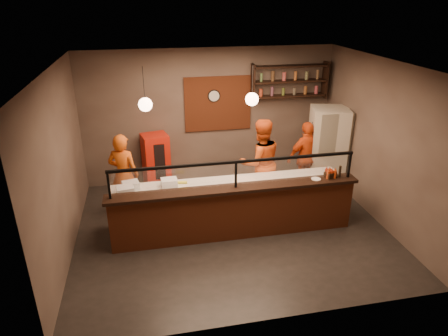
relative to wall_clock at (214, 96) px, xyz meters
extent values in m
plane|color=black|center=(-0.10, -2.46, -2.10)|extent=(6.00, 6.00, 0.00)
plane|color=#352F29|center=(-0.10, -2.46, 1.10)|extent=(6.00, 6.00, 0.00)
plane|color=#69594D|center=(-0.10, 0.04, -0.50)|extent=(6.00, 0.00, 6.00)
plane|color=#69594D|center=(-3.10, -2.46, -0.50)|extent=(0.00, 5.00, 5.00)
plane|color=#69594D|center=(2.90, -2.46, -0.50)|extent=(0.00, 5.00, 5.00)
plane|color=#69594D|center=(-0.10, -4.96, -0.50)|extent=(6.00, 0.00, 6.00)
cube|color=brown|center=(0.10, 0.01, -0.20)|extent=(1.60, 0.04, 1.30)
cube|color=brown|center=(-0.10, -2.76, -1.60)|extent=(4.60, 0.25, 1.00)
cube|color=black|center=(-0.10, -2.76, -1.07)|extent=(4.70, 0.37, 0.06)
cube|color=gray|center=(-0.10, -2.26, -1.68)|extent=(4.60, 0.75, 0.85)
cube|color=silver|center=(-0.10, -2.26, -1.23)|extent=(4.60, 0.75, 0.05)
cube|color=white|center=(-0.10, -2.76, -0.79)|extent=(4.40, 0.02, 0.50)
cube|color=black|center=(-0.10, -2.76, -0.54)|extent=(4.50, 0.05, 0.05)
cube|color=black|center=(-2.32, -2.76, -0.79)|extent=(0.04, 0.04, 0.50)
cube|color=black|center=(-0.10, -2.76, -0.79)|extent=(0.04, 0.04, 0.50)
cube|color=black|center=(2.12, -2.76, -0.79)|extent=(0.04, 0.04, 0.50)
cube|color=black|center=(1.80, -0.14, -0.05)|extent=(1.80, 0.28, 0.04)
cube|color=black|center=(1.80, -0.14, 0.30)|extent=(1.80, 0.28, 0.04)
cube|color=black|center=(1.80, -0.14, 0.65)|extent=(1.80, 0.28, 0.04)
cube|color=black|center=(0.90, -0.14, 0.30)|extent=(0.04, 0.28, 0.85)
cube|color=black|center=(2.70, -0.14, 0.30)|extent=(0.04, 0.28, 0.85)
cylinder|color=black|center=(0.00, 0.00, 0.00)|extent=(0.30, 0.04, 0.30)
cylinder|color=black|center=(-1.60, -2.26, 0.80)|extent=(0.01, 0.01, 0.60)
sphere|color=#EFAE83|center=(-1.60, -2.26, 0.45)|extent=(0.24, 0.24, 0.24)
cylinder|color=black|center=(0.30, -2.26, 0.80)|extent=(0.01, 0.01, 0.60)
sphere|color=#EFAE83|center=(0.30, -2.26, 0.45)|extent=(0.24, 0.24, 0.24)
imported|color=#D95914|center=(-2.15, -1.37, -1.22)|extent=(0.75, 0.63, 1.75)
imported|color=#C54712|center=(0.72, -1.54, -1.13)|extent=(1.01, 0.83, 1.94)
imported|color=#EC5116|center=(1.95, -1.14, -1.26)|extent=(1.05, 0.60, 1.68)
cube|color=beige|center=(2.50, -1.02, -1.13)|extent=(0.97, 0.93, 1.94)
cube|color=red|center=(-1.45, -0.31, -1.43)|extent=(0.67, 0.64, 1.34)
cylinder|color=silver|center=(0.21, -2.23, -1.19)|extent=(0.58, 0.58, 0.01)
cube|color=white|center=(-1.27, -2.16, -1.12)|extent=(0.31, 0.25, 0.15)
cube|color=silver|center=(-1.99, -2.14, -1.12)|extent=(0.34, 0.30, 0.15)
cube|color=silver|center=(-2.09, -2.34, -1.12)|extent=(0.34, 0.29, 0.15)
cylinder|color=yellow|center=(-1.08, -2.08, -1.17)|extent=(0.34, 0.11, 0.06)
cube|color=black|center=(1.78, -2.71, -0.98)|extent=(0.24, 0.22, 0.11)
cylinder|color=black|center=(1.96, -2.72, -0.93)|extent=(0.06, 0.06, 0.22)
cylinder|color=white|center=(1.48, -2.74, -1.03)|extent=(0.22, 0.22, 0.01)
camera|label=1|loc=(-1.61, -9.12, 2.20)|focal=32.00mm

